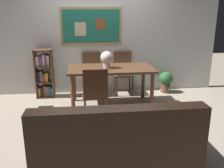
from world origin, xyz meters
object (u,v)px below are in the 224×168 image
object	(u,v)px
flower_vase	(107,58)
bookshelf	(45,75)
potted_ivy	(166,81)
dining_table	(111,73)
leather_couch	(116,143)
dining_chair_far_right	(123,69)
dining_chair_near_left	(95,91)
dining_chair_far_left	(92,70)

from	to	relation	value
flower_vase	bookshelf	bearing A→B (deg)	150.91
bookshelf	potted_ivy	distance (m)	2.62
dining_table	leather_couch	xyz separation A→B (m)	(-0.16, -1.96, -0.33)
bookshelf	dining_chair_far_right	bearing A→B (deg)	2.78
dining_table	bookshelf	world-z (taller)	bookshelf
leather_couch	bookshelf	size ratio (longest dim) A/B	1.79
dining_table	flower_vase	world-z (taller)	flower_vase
bookshelf	potted_ivy	bearing A→B (deg)	-0.12
dining_table	bookshelf	xyz separation A→B (m)	(-1.32, 0.66, -0.18)
flower_vase	dining_chair_near_left	bearing A→B (deg)	-109.71
leather_couch	potted_ivy	size ratio (longest dim) A/B	3.67
leather_couch	flower_vase	distance (m)	2.03
dining_table	leather_couch	distance (m)	2.00
dining_chair_near_left	dining_chair_far_right	xyz separation A→B (m)	(0.67, 1.46, 0.00)
dining_table	potted_ivy	distance (m)	1.50
dining_chair_near_left	leather_couch	world-z (taller)	dining_chair_near_left
dining_table	leather_couch	size ratio (longest dim) A/B	0.87
dining_table	dining_chair_far_left	size ratio (longest dim) A/B	1.72
dining_chair_far_right	bookshelf	distance (m)	1.67
dining_chair_far_left	potted_ivy	bearing A→B (deg)	-3.37
potted_ivy	flower_vase	world-z (taller)	flower_vase
dining_chair_near_left	flower_vase	distance (m)	0.83
dining_chair_near_left	potted_ivy	distance (m)	2.15
dining_table	dining_chair_far_right	distance (m)	0.83
dining_chair_far_right	potted_ivy	distance (m)	0.99
potted_ivy	dining_chair_far_right	bearing A→B (deg)	174.81
dining_chair_near_left	bookshelf	size ratio (longest dim) A/B	0.91
dining_chair_near_left	leather_couch	xyz separation A→B (m)	(0.16, -1.24, -0.22)
dining_table	potted_ivy	world-z (taller)	dining_table
dining_chair_far_right	leather_couch	size ratio (longest dim) A/B	0.51
dining_chair_far_left	bookshelf	xyz separation A→B (m)	(-0.99, -0.09, -0.07)
potted_ivy	dining_chair_far_left	bearing A→B (deg)	176.63
leather_couch	potted_ivy	xyz separation A→B (m)	(1.46, 2.62, -0.05)
dining_table	dining_chair_far_left	xyz separation A→B (m)	(-0.33, 0.75, -0.11)
dining_chair_far_right	dining_chair_far_left	bearing A→B (deg)	179.20
leather_couch	dining_chair_far_right	bearing A→B (deg)	79.32
dining_chair_near_left	dining_chair_far_right	bearing A→B (deg)	65.28
dining_chair_far_left	potted_ivy	size ratio (longest dim) A/B	1.85
dining_chair_far_right	potted_ivy	size ratio (longest dim) A/B	1.85
dining_chair_far_right	leather_couch	xyz separation A→B (m)	(-0.51, -2.71, -0.22)
bookshelf	flower_vase	world-z (taller)	flower_vase
dining_table	bookshelf	distance (m)	1.49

